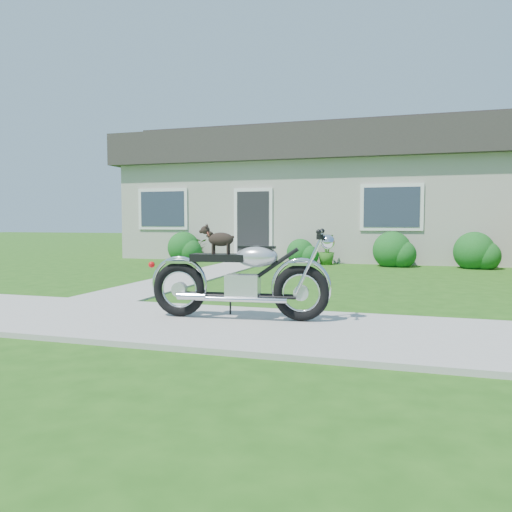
# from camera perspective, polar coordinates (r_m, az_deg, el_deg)

# --- Properties ---
(ground) EXTENTS (80.00, 80.00, 0.00)m
(ground) POSITION_cam_1_polar(r_m,az_deg,el_deg) (6.21, -11.73, -7.36)
(ground) COLOR #235114
(ground) RESTS_ON ground
(sidewalk) EXTENTS (24.00, 2.20, 0.04)m
(sidewalk) POSITION_cam_1_polar(r_m,az_deg,el_deg) (6.20, -11.73, -7.18)
(sidewalk) COLOR #9E9B93
(sidewalk) RESTS_ON ground
(walkway) EXTENTS (1.20, 8.00, 0.03)m
(walkway) POSITION_cam_1_polar(r_m,az_deg,el_deg) (11.31, -6.29, -2.11)
(walkway) COLOR #9E9B93
(walkway) RESTS_ON ground
(house) EXTENTS (12.60, 7.03, 4.50)m
(house) POSITION_cam_1_polar(r_m,az_deg,el_deg) (17.60, 7.31, 7.04)
(house) COLOR #ACA79C
(house) RESTS_ON ground
(shrub_row) EXTENTS (9.15, 1.02, 1.02)m
(shrub_row) POSITION_cam_1_polar(r_m,az_deg,el_deg) (13.96, 9.91, 0.66)
(shrub_row) COLOR #16541B
(shrub_row) RESTS_ON ground
(potted_plant_left) EXTENTS (0.80, 0.78, 0.68)m
(potted_plant_left) POSITION_cam_1_polar(r_m,az_deg,el_deg) (15.18, -6.75, 0.68)
(potted_plant_left) COLOR #285015
(potted_plant_left) RESTS_ON ground
(potted_plant_right) EXTENTS (0.67, 0.67, 0.85)m
(potted_plant_right) POSITION_cam_1_polar(r_m,az_deg,el_deg) (14.07, 8.04, 0.75)
(potted_plant_right) COLOR #2C671C
(potted_plant_right) RESTS_ON ground
(motorcycle_with_dog) EXTENTS (2.22, 0.60, 1.12)m
(motorcycle_with_dog) POSITION_cam_1_polar(r_m,az_deg,el_deg) (5.97, -1.55, -2.49)
(motorcycle_with_dog) COLOR black
(motorcycle_with_dog) RESTS_ON sidewalk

